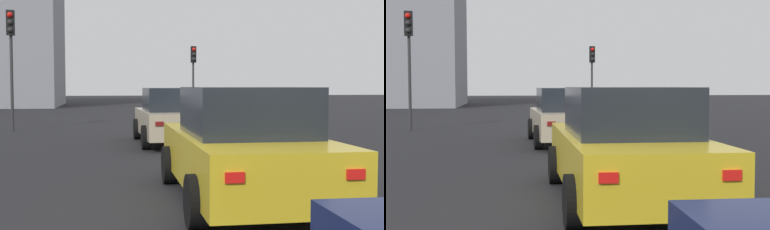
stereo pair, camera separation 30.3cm
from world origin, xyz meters
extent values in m
cube|color=black|center=(0.00, 0.00, -0.10)|extent=(160.00, 160.00, 0.20)
cube|color=tan|center=(8.31, -1.36, 0.61)|extent=(4.36, 1.87, 0.69)
cube|color=#1E232B|center=(8.09, -1.36, 1.28)|extent=(1.97, 1.61, 0.65)
cylinder|color=black|center=(9.67, -2.23, 0.32)|extent=(0.64, 0.23, 0.64)
cylinder|color=black|center=(9.63, -0.44, 0.32)|extent=(0.64, 0.23, 0.64)
cylinder|color=black|center=(6.98, -2.28, 0.32)|extent=(0.64, 0.23, 0.64)
cylinder|color=black|center=(6.95, -0.49, 0.32)|extent=(0.64, 0.23, 0.64)
cube|color=maroon|center=(6.14, -2.04, 0.73)|extent=(0.03, 0.20, 0.11)
cube|color=maroon|center=(6.12, -0.75, 0.73)|extent=(0.03, 0.20, 0.11)
cube|color=gold|center=(0.75, -1.36, 0.62)|extent=(4.61, 1.87, 0.72)
cube|color=#1E232B|center=(0.52, -1.36, 1.31)|extent=(2.09, 1.61, 0.67)
cylinder|color=black|center=(2.15, -2.28, 0.32)|extent=(0.64, 0.23, 0.64)
cylinder|color=black|center=(2.18, -0.49, 0.32)|extent=(0.64, 0.23, 0.64)
cylinder|color=black|center=(-0.69, -2.23, 0.32)|extent=(0.64, 0.23, 0.64)
cylinder|color=black|center=(-0.65, -0.44, 0.32)|extent=(0.64, 0.23, 0.64)
cube|color=red|center=(-1.57, -1.96, 0.75)|extent=(0.03, 0.20, 0.11)
cube|color=red|center=(-1.54, -0.67, 0.75)|extent=(0.03, 0.20, 0.11)
cylinder|color=#2D2D30|center=(22.02, -4.37, 1.46)|extent=(0.11, 0.11, 2.93)
cube|color=black|center=(21.96, -4.37, 3.38)|extent=(0.22, 0.29, 0.90)
sphere|color=red|center=(21.85, -4.38, 3.65)|extent=(0.20, 0.20, 0.20)
sphere|color=black|center=(21.85, -4.38, 3.38)|extent=(0.20, 0.20, 0.20)
sphere|color=black|center=(21.85, -4.38, 3.11)|extent=(0.20, 0.20, 0.20)
cylinder|color=#2D2D30|center=(13.38, 3.87, 1.74)|extent=(0.11, 0.11, 3.49)
cube|color=black|center=(13.32, 3.87, 3.94)|extent=(0.20, 0.28, 0.90)
sphere|color=red|center=(13.21, 3.87, 4.21)|extent=(0.20, 0.20, 0.20)
sphere|color=black|center=(13.21, 3.87, 3.94)|extent=(0.20, 0.20, 0.20)
sphere|color=black|center=(13.21, 3.87, 3.67)|extent=(0.20, 0.20, 0.20)
cube|color=gray|center=(38.10, 10.00, 8.14)|extent=(11.89, 11.98, 16.29)
camera|label=1|loc=(-6.58, 0.63, 1.67)|focal=48.92mm
camera|label=2|loc=(-6.62, 0.33, 1.67)|focal=48.92mm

